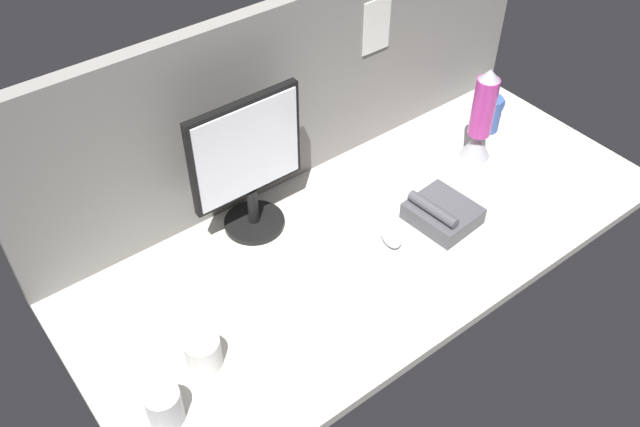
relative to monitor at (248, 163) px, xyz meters
The scene contains 10 objects.
ground_plane 43.45cm from the monitor, 44.74° to the right, with size 180.00×80.00×3.00cm, color beige.
cubicle_wall_back 29.02cm from the monitor, 26.00° to the left, with size 180.00×5.50×59.91cm.
monitor is the anchor object (origin of this frame).
keyboard 36.79cm from the monitor, 86.70° to the right, with size 37.00×13.00×2.00cm, color silver.
mouse 46.65cm from the monitor, 47.30° to the right, with size 5.60×9.60×3.40cm, color silver.
mug_ceramic_white 53.61cm from the monitor, 137.12° to the right, with size 8.93×8.93×8.72cm.
mug_steel 68.81cm from the monitor, 140.77° to the right, with size 8.38×8.38×9.70cm.
mug_ceramic_blue 93.23cm from the monitor, ahead, with size 12.71×8.66×12.46cm.
lava_lamp 79.32cm from the monitor, 12.86° to the right, with size 10.09×10.09×33.03cm.
desk_phone 59.77cm from the monitor, 36.31° to the right, with size 18.59×20.41×8.80cm.
Camera 1 is at (-98.78, -103.78, 143.13)cm, focal length 38.43 mm.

